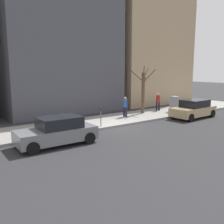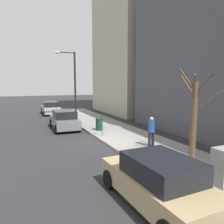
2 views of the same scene
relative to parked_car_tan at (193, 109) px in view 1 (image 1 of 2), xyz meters
name	(u,v)px [view 1 (image 1 of 2)]	position (x,y,z in m)	size (l,w,h in m)	color
ground_plane	(119,127)	(1.00, 7.08, -0.74)	(120.00, 120.00, 0.00)	#2B2B2D
sidewalk	(103,121)	(3.00, 7.08, -0.66)	(4.00, 36.00, 0.15)	gray
parked_car_tan	(193,109)	(0.00, 0.00, 0.00)	(2.04, 4.26, 1.52)	tan
parked_car_grey	(57,131)	(-0.28, 12.33, 0.00)	(2.01, 4.24, 1.52)	slate
parking_meter	(101,114)	(1.45, 8.34, 0.24)	(0.14, 0.10, 1.35)	slate
utility_box	(175,104)	(2.30, -0.38, 0.11)	(0.83, 0.61, 1.43)	#A8A399
bare_tree	(143,91)	(3.61, 2.38, 1.41)	(1.45, 2.27, 4.17)	brown
trash_bin	(75,122)	(1.90, 10.11, -0.14)	(0.56, 0.56, 0.90)	#14381E
pedestrian_near_meter	(158,101)	(3.68, 0.36, 0.35)	(0.36, 0.37, 1.66)	#1E1E2D
pedestrian_midblock	(125,106)	(3.03, 4.89, 0.35)	(0.40, 0.36, 1.66)	#1E1E2D
office_tower_left	(136,44)	(11.49, -3.73, 6.32)	(9.97, 9.97, 14.11)	tan
office_block_center	(49,31)	(11.85, 7.48, 6.99)	(10.69, 10.69, 15.45)	#4C4C56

